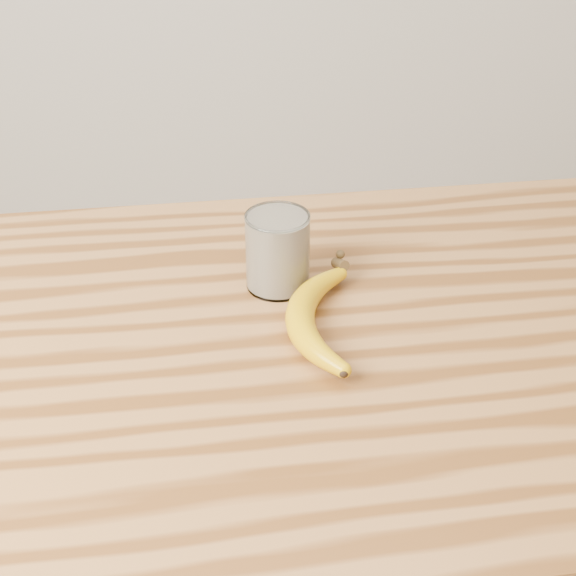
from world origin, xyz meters
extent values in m
cube|color=#966233|center=(0.00, 0.00, 0.88)|extent=(1.20, 0.80, 0.04)
cylinder|color=brown|center=(0.54, 0.34, 0.43)|extent=(0.06, 0.06, 0.86)
cylinder|color=white|center=(0.02, 0.12, 0.96)|extent=(0.09, 0.09, 0.11)
torus|color=white|center=(0.02, 0.12, 1.01)|extent=(0.09, 0.09, 0.00)
cylinder|color=beige|center=(0.02, 0.12, 0.96)|extent=(0.08, 0.08, 0.10)
camera|label=1|loc=(-0.10, -0.83, 1.53)|focal=50.00mm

